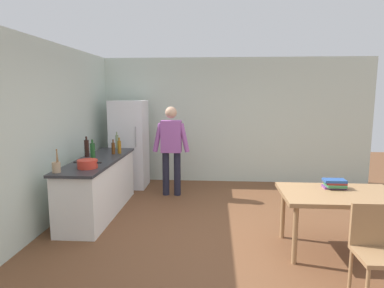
# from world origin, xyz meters

# --- Properties ---
(ground_plane) EXTENTS (14.00, 14.00, 0.00)m
(ground_plane) POSITION_xyz_m (0.00, 0.00, 0.00)
(ground_plane) COLOR brown
(wall_back) EXTENTS (6.40, 0.12, 2.70)m
(wall_back) POSITION_xyz_m (0.00, 3.00, 1.35)
(wall_back) COLOR silver
(wall_back) RESTS_ON ground_plane
(wall_left) EXTENTS (0.12, 5.60, 2.70)m
(wall_left) POSITION_xyz_m (-2.60, 0.20, 1.35)
(wall_left) COLOR silver
(wall_left) RESTS_ON ground_plane
(kitchen_counter) EXTENTS (0.64, 2.20, 0.90)m
(kitchen_counter) POSITION_xyz_m (-2.00, 0.80, 0.45)
(kitchen_counter) COLOR white
(kitchen_counter) RESTS_ON ground_plane
(refrigerator) EXTENTS (0.70, 0.67, 1.80)m
(refrigerator) POSITION_xyz_m (-1.90, 2.40, 0.90)
(refrigerator) COLOR white
(refrigerator) RESTS_ON ground_plane
(person) EXTENTS (0.70, 0.22, 1.70)m
(person) POSITION_xyz_m (-0.95, 1.85, 0.98)
(person) COLOR #1E1E2D
(person) RESTS_ON ground_plane
(dining_table) EXTENTS (1.40, 0.90, 0.75)m
(dining_table) POSITION_xyz_m (1.40, -0.30, 0.67)
(dining_table) COLOR #9E754C
(dining_table) RESTS_ON ground_plane
(chair) EXTENTS (0.42, 0.42, 0.91)m
(chair) POSITION_xyz_m (1.40, -1.27, 0.53)
(chair) COLOR #9E754C
(chair) RESTS_ON ground_plane
(cooking_pot) EXTENTS (0.40, 0.28, 0.12)m
(cooking_pot) POSITION_xyz_m (-1.91, 0.16, 0.96)
(cooking_pot) COLOR red
(cooking_pot) RESTS_ON kitchen_counter
(utensil_jar) EXTENTS (0.11, 0.11, 0.32)m
(utensil_jar) POSITION_xyz_m (-2.23, -0.13, 0.98)
(utensil_jar) COLOR tan
(utensil_jar) RESTS_ON kitchen_counter
(bottle_vinegar_tall) EXTENTS (0.06, 0.06, 0.32)m
(bottle_vinegar_tall) POSITION_xyz_m (-1.98, 1.81, 1.04)
(bottle_vinegar_tall) COLOR gray
(bottle_vinegar_tall) RESTS_ON kitchen_counter
(bottle_oil_amber) EXTENTS (0.06, 0.06, 0.28)m
(bottle_oil_amber) POSITION_xyz_m (-1.80, 1.32, 1.02)
(bottle_oil_amber) COLOR #996619
(bottle_oil_amber) RESTS_ON kitchen_counter
(bottle_wine_green) EXTENTS (0.08, 0.08, 0.34)m
(bottle_wine_green) POSITION_xyz_m (-2.02, 0.64, 1.05)
(bottle_wine_green) COLOR #1E5123
(bottle_wine_green) RESTS_ON kitchen_counter
(bottle_beer_brown) EXTENTS (0.06, 0.06, 0.26)m
(bottle_beer_brown) POSITION_xyz_m (-1.88, 1.24, 1.01)
(bottle_beer_brown) COLOR #5B3314
(bottle_beer_brown) RESTS_ON kitchen_counter
(bottle_wine_dark) EXTENTS (0.08, 0.08, 0.34)m
(bottle_wine_dark) POSITION_xyz_m (-2.25, 0.98, 1.05)
(bottle_wine_dark) COLOR black
(bottle_wine_dark) RESTS_ON kitchen_counter
(book_stack) EXTENTS (0.27, 0.20, 0.12)m
(book_stack) POSITION_xyz_m (1.40, -0.11, 0.81)
(book_stack) COLOR #753D7F
(book_stack) RESTS_ON dining_table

